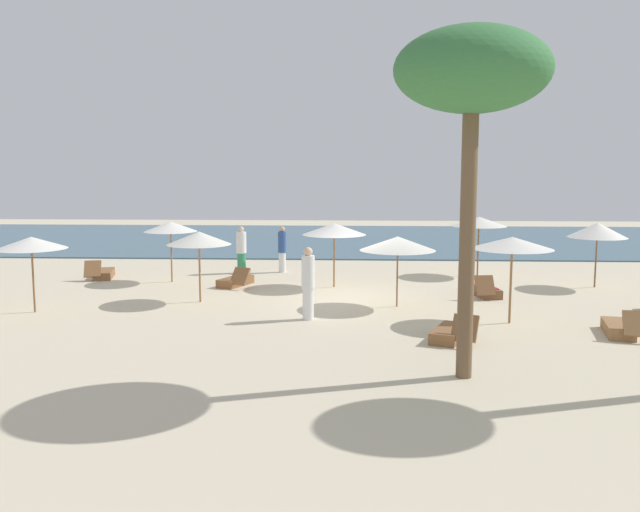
# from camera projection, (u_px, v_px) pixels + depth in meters

# --- Properties ---
(ground_plane) EXTENTS (60.00, 60.00, 0.00)m
(ground_plane) POSITION_uv_depth(u_px,v_px,m) (354.00, 302.00, 20.65)
(ground_plane) COLOR beige
(ocean_water) EXTENTS (48.00, 16.00, 0.06)m
(ocean_water) POSITION_uv_depth(u_px,v_px,m) (353.00, 239.00, 37.48)
(ocean_water) COLOR #3D6075
(ocean_water) RESTS_ON ground_plane
(umbrella_0) EXTENTS (2.13, 2.13, 2.15)m
(umbrella_0) POSITION_uv_depth(u_px,v_px,m) (334.00, 229.00, 22.94)
(umbrella_0) COLOR olive
(umbrella_0) RESTS_ON ground_plane
(umbrella_1) EXTENTS (1.93, 1.93, 2.12)m
(umbrella_1) POSITION_uv_depth(u_px,v_px,m) (31.00, 243.00, 18.99)
(umbrella_1) COLOR brown
(umbrella_1) RESTS_ON ground_plane
(umbrella_2) EXTENTS (1.84, 1.84, 2.12)m
(umbrella_2) POSITION_uv_depth(u_px,v_px,m) (171.00, 227.00, 23.92)
(umbrella_2) COLOR olive
(umbrella_2) RESTS_ON ground_plane
(umbrella_3) EXTENTS (1.92, 1.92, 2.17)m
(umbrella_3) POSITION_uv_depth(u_px,v_px,m) (597.00, 230.00, 22.87)
(umbrella_3) COLOR brown
(umbrella_3) RESTS_ON ground_plane
(umbrella_4) EXTENTS (2.09, 2.09, 2.25)m
(umbrella_4) POSITION_uv_depth(u_px,v_px,m) (512.00, 243.00, 17.66)
(umbrella_4) COLOR olive
(umbrella_4) RESTS_ON ground_plane
(umbrella_5) EXTENTS (2.03, 2.03, 2.18)m
(umbrella_5) POSITION_uv_depth(u_px,v_px,m) (479.00, 222.00, 25.34)
(umbrella_5) COLOR brown
(umbrella_5) RESTS_ON ground_plane
(umbrella_6) EXTENTS (1.91, 1.91, 2.12)m
(umbrella_6) POSITION_uv_depth(u_px,v_px,m) (199.00, 238.00, 20.42)
(umbrella_6) COLOR olive
(umbrella_6) RESTS_ON ground_plane
(umbrella_7) EXTENTS (2.18, 2.18, 2.04)m
(umbrella_7) POSITION_uv_depth(u_px,v_px,m) (398.00, 243.00, 19.74)
(umbrella_7) COLOR brown
(umbrella_7) RESTS_ON ground_plane
(lounger_0) EXTENTS (1.19, 1.78, 0.70)m
(lounger_0) POSITION_uv_depth(u_px,v_px,m) (236.00, 281.00, 23.37)
(lounger_0) COLOR brown
(lounger_0) RESTS_ON ground_plane
(lounger_1) EXTENTS (0.88, 1.72, 0.74)m
(lounger_1) POSITION_uv_depth(u_px,v_px,m) (485.00, 290.00, 21.57)
(lounger_1) COLOR brown
(lounger_1) RESTS_ON ground_plane
(lounger_4) EXTENTS (0.94, 1.76, 0.71)m
(lounger_4) POSITION_uv_depth(u_px,v_px,m) (103.00, 273.00, 24.96)
(lounger_4) COLOR brown
(lounger_4) RESTS_ON ground_plane
(lounger_5) EXTENTS (1.16, 1.76, 0.72)m
(lounger_5) POSITION_uv_depth(u_px,v_px,m) (451.00, 333.00, 16.17)
(lounger_5) COLOR brown
(lounger_5) RESTS_ON ground_plane
(lounger_6) EXTENTS (0.91, 1.76, 0.71)m
(lounger_6) POSITION_uv_depth(u_px,v_px,m) (620.00, 328.00, 16.64)
(lounger_6) COLOR olive
(lounger_6) RESTS_ON ground_plane
(person_0) EXTENTS (0.38, 0.38, 1.75)m
(person_0) POSITION_uv_depth(u_px,v_px,m) (282.00, 249.00, 26.21)
(person_0) COLOR white
(person_0) RESTS_ON ground_plane
(person_1) EXTENTS (0.50, 0.50, 1.77)m
(person_1) POSITION_uv_depth(u_px,v_px,m) (241.00, 250.00, 26.02)
(person_1) COLOR #338C59
(person_1) RESTS_ON ground_plane
(person_2) EXTENTS (0.44, 0.44, 1.94)m
(person_2) POSITION_uv_depth(u_px,v_px,m) (308.00, 283.00, 18.22)
(person_2) COLOR white
(person_2) RESTS_ON ground_plane
(palm_0) EXTENTS (2.89, 2.89, 6.61)m
(palm_0) POSITION_uv_depth(u_px,v_px,m) (472.00, 76.00, 12.65)
(palm_0) COLOR brown
(palm_0) RESTS_ON ground_plane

